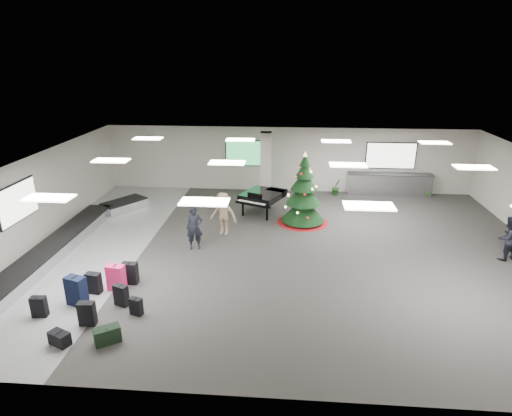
# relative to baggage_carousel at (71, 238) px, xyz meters

# --- Properties ---
(ground) EXTENTS (18.00, 18.00, 0.00)m
(ground) POSITION_rel_baggage_carousel_xyz_m (7.84, 0.08, -0.21)
(ground) COLOR #322F2D
(ground) RESTS_ON ground
(room_envelope) EXTENTS (18.02, 14.02, 3.21)m
(room_envelope) POSITION_rel_baggage_carousel_xyz_m (7.46, 0.75, 2.12)
(room_envelope) COLOR #B9B3A9
(room_envelope) RESTS_ON ground
(baggage_carousel) EXTENTS (2.28, 9.71, 0.43)m
(baggage_carousel) POSITION_rel_baggage_carousel_xyz_m (0.00, 0.00, 0.00)
(baggage_carousel) COLOR silver
(baggage_carousel) RESTS_ON ground
(service_counter) EXTENTS (4.05, 0.65, 1.08)m
(service_counter) POSITION_rel_baggage_carousel_xyz_m (12.84, 6.73, 0.33)
(service_counter) COLOR silver
(service_counter) RESTS_ON ground
(suitcase_0) EXTENTS (0.43, 0.26, 0.66)m
(suitcase_0) POSITION_rel_baggage_carousel_xyz_m (2.85, -4.77, 0.11)
(suitcase_0) COLOR black
(suitcase_0) RESTS_ON ground
(suitcase_1) EXTENTS (0.45, 0.34, 0.63)m
(suitcase_1) POSITION_rel_baggage_carousel_xyz_m (3.38, -3.82, 0.09)
(suitcase_1) COLOR black
(suitcase_1) RESTS_ON ground
(pink_suitcase) EXTENTS (0.54, 0.35, 0.82)m
(pink_suitcase) POSITION_rel_baggage_carousel_xyz_m (2.94, -3.04, 0.18)
(pink_suitcase) COLOR #F41F65
(pink_suitcase) RESTS_ON ground
(suitcase_3) EXTENTS (0.46, 0.26, 0.70)m
(suitcase_3) POSITION_rel_baggage_carousel_xyz_m (3.21, -2.63, 0.13)
(suitcase_3) COLOR black
(suitcase_3) RESTS_ON ground
(navy_suitcase) EXTENTS (0.62, 0.47, 0.87)m
(navy_suitcase) POSITION_rel_baggage_carousel_xyz_m (2.14, -3.88, 0.21)
(navy_suitcase) COLOR black
(navy_suitcase) RESTS_ON ground
(suitcase_5) EXTENTS (0.40, 0.24, 0.60)m
(suitcase_5) POSITION_rel_baggage_carousel_xyz_m (1.42, -4.52, 0.08)
(suitcase_5) COLOR black
(suitcase_5) RESTS_ON ground
(green_duffel) EXTENTS (0.68, 0.59, 0.43)m
(green_duffel) POSITION_rel_baggage_carousel_xyz_m (3.64, -5.43, -0.01)
(green_duffel) COLOR black
(green_duffel) RESTS_ON ground
(suitcase_7) EXTENTS (0.38, 0.27, 0.51)m
(suitcase_7) POSITION_rel_baggage_carousel_xyz_m (3.94, -4.23, 0.03)
(suitcase_7) COLOR black
(suitcase_7) RESTS_ON ground
(suitcase_8) EXTENTS (0.46, 0.30, 0.65)m
(suitcase_8) POSITION_rel_baggage_carousel_xyz_m (2.34, -3.25, 0.10)
(suitcase_8) COLOR black
(suitcase_8) RESTS_ON ground
(black_duffel) EXTENTS (0.59, 0.47, 0.36)m
(black_duffel) POSITION_rel_baggage_carousel_xyz_m (2.53, -5.60, -0.04)
(black_duffel) COLOR black
(black_duffel) RESTS_ON ground
(christmas_tree) EXTENTS (2.09, 2.09, 2.99)m
(christmas_tree) POSITION_rel_baggage_carousel_xyz_m (8.54, 2.77, 0.81)
(christmas_tree) COLOR maroon
(christmas_tree) RESTS_ON ground
(grand_piano) EXTENTS (2.13, 2.36, 1.10)m
(grand_piano) POSITION_rel_baggage_carousel_xyz_m (6.78, 3.68, 0.57)
(grand_piano) COLOR black
(grand_piano) RESTS_ON ground
(traveler_a) EXTENTS (0.66, 0.51, 1.59)m
(traveler_a) POSITION_rel_baggage_carousel_xyz_m (4.65, -0.05, 0.58)
(traveler_a) COLOR black
(traveler_a) RESTS_ON ground
(traveler_b) EXTENTS (1.20, 0.86, 1.67)m
(traveler_b) POSITION_rel_baggage_carousel_xyz_m (5.47, 1.31, 0.62)
(traveler_b) COLOR #9A7D5F
(traveler_b) RESTS_ON ground
(traveler_bench) EXTENTS (0.92, 0.82, 1.55)m
(traveler_bench) POSITION_rel_baggage_carousel_xyz_m (15.25, -0.09, 0.56)
(traveler_bench) COLOR black
(traveler_bench) RESTS_ON ground
(potted_plant_left) EXTENTS (0.57, 0.58, 0.82)m
(potted_plant_left) POSITION_rel_baggage_carousel_xyz_m (10.25, 6.50, 0.20)
(potted_plant_left) COLOR #133D18
(potted_plant_left) RESTS_ON ground
(potted_plant_right) EXTENTS (0.59, 0.59, 0.75)m
(potted_plant_right) POSITION_rel_baggage_carousel_xyz_m (14.61, 6.58, 0.16)
(potted_plant_right) COLOR #133D18
(potted_plant_right) RESTS_ON ground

